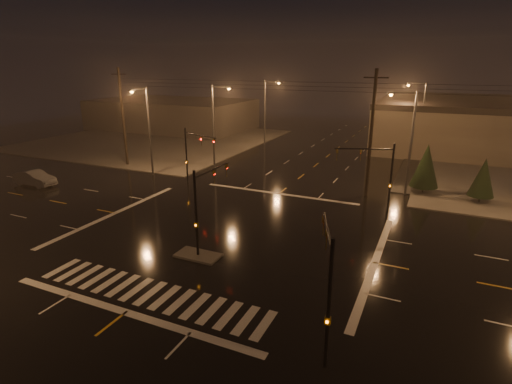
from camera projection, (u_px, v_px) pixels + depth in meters
ground at (226, 234)px, 30.37m from camera, size 140.00×140.00×0.00m
sidewalk_nw at (156, 139)px, 68.17m from camera, size 36.00×36.00×0.12m
median_island at (198, 255)px, 26.88m from camera, size 3.00×1.60×0.15m
crosswalk at (151, 293)px, 22.57m from camera, size 15.00×2.60×0.01m
stop_bar_near at (126, 312)px, 20.83m from camera, size 16.00×0.50×0.01m
stop_bar_far at (279, 194)px, 39.90m from camera, size 16.00×0.50×0.01m
commercial_block at (173, 114)px, 79.70m from camera, size 30.00×18.00×5.60m
signal_mast_median at (203, 200)px, 26.56m from camera, size 0.25×4.59×6.00m
signal_mast_ne at (379, 169)px, 34.24m from camera, size 4.84×1.86×6.00m
signal_mast_nw at (192, 150)px, 41.73m from camera, size 4.84×1.86×6.00m
signal_mast_se at (328, 280)px, 16.75m from camera, size 1.55×3.87×6.00m
streetlight_1 at (215, 120)px, 48.60m from camera, size 2.77×0.32×10.00m
streetlight_2 at (267, 108)px, 62.46m from camera, size 2.77×0.32×10.00m
streetlight_3 at (408, 136)px, 38.04m from camera, size 2.77×0.32×10.00m
streetlight_4 at (420, 114)px, 55.37m from camera, size 2.77×0.32×10.00m
streetlight_5 at (147, 126)px, 44.59m from camera, size 0.32×2.77×10.00m
utility_pole_0 at (123, 117)px, 49.30m from camera, size 2.20×0.32×12.00m
utility_pole_1 at (371, 134)px, 37.47m from camera, size 2.20×0.32×12.00m
conifer_0 at (426, 166)px, 39.22m from camera, size 2.73×2.73×4.96m
conifer_1 at (483, 177)px, 36.49m from camera, size 2.28×2.28×4.26m
car_crossing at (35, 178)px, 42.42m from camera, size 4.88×1.72×1.60m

